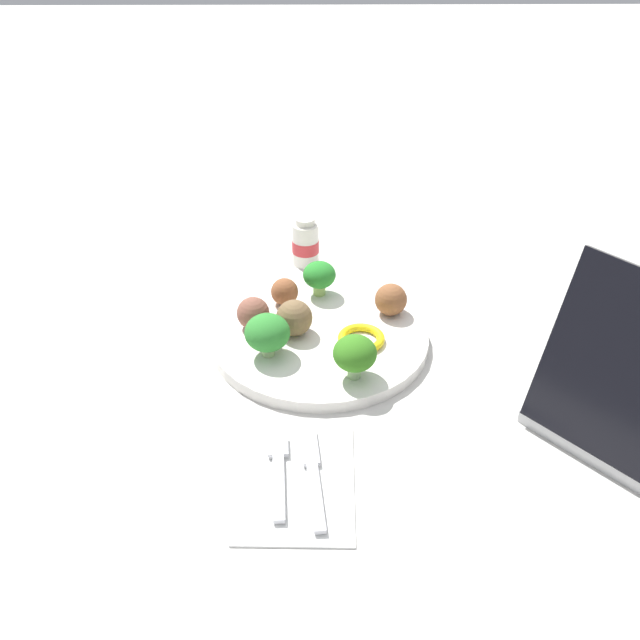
% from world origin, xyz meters
% --- Properties ---
extents(ground_plane, '(4.00, 4.00, 0.00)m').
position_xyz_m(ground_plane, '(0.00, 0.00, 0.00)').
color(ground_plane, beige).
extents(plate, '(0.28, 0.28, 0.02)m').
position_xyz_m(plate, '(0.00, 0.00, 0.01)').
color(plate, white).
rests_on(plate, ground_plane).
extents(broccoli_floret_mid_left, '(0.05, 0.05, 0.05)m').
position_xyz_m(broccoli_floret_mid_left, '(0.09, -0.00, 0.05)').
color(broccoli_floret_mid_left, '#9ECC6A').
rests_on(broccoli_floret_mid_left, plate).
extents(broccoli_floret_center, '(0.05, 0.05, 0.06)m').
position_xyz_m(broccoli_floret_center, '(-0.09, -0.04, 0.05)').
color(broccoli_floret_center, '#9AC081').
rests_on(broccoli_floret_center, plate).
extents(broccoli_floret_front_left, '(0.06, 0.06, 0.06)m').
position_xyz_m(broccoli_floret_front_left, '(-0.05, 0.06, 0.05)').
color(broccoli_floret_front_left, '#A0BF7E').
rests_on(broccoli_floret_front_left, plate).
extents(meatball_far_rim, '(0.04, 0.04, 0.04)m').
position_xyz_m(meatball_far_rim, '(0.01, 0.09, 0.04)').
color(meatball_far_rim, brown).
rests_on(meatball_far_rim, plate).
extents(meatball_near_rim, '(0.04, 0.04, 0.04)m').
position_xyz_m(meatball_near_rim, '(0.04, -0.09, 0.04)').
color(meatball_near_rim, brown).
rests_on(meatball_near_rim, plate).
extents(meatball_front_left, '(0.05, 0.05, 0.05)m').
position_xyz_m(meatball_front_left, '(-0.00, 0.03, 0.04)').
color(meatball_front_left, brown).
rests_on(meatball_front_left, plate).
extents(meatball_front_right, '(0.04, 0.04, 0.04)m').
position_xyz_m(meatball_front_right, '(0.07, 0.05, 0.03)').
color(meatball_front_right, brown).
rests_on(meatball_front_right, plate).
extents(pepper_ring_mid_left, '(0.08, 0.08, 0.01)m').
position_xyz_m(pepper_ring_mid_left, '(-0.02, -0.05, 0.02)').
color(pepper_ring_mid_left, yellow).
rests_on(pepper_ring_mid_left, plate).
extents(napkin, '(0.17, 0.12, 0.01)m').
position_xyz_m(napkin, '(-0.25, 0.03, 0.00)').
color(napkin, white).
rests_on(napkin, ground_plane).
extents(fork, '(0.12, 0.02, 0.01)m').
position_xyz_m(fork, '(-0.24, 0.05, 0.01)').
color(fork, silver).
rests_on(fork, napkin).
extents(knife, '(0.15, 0.03, 0.01)m').
position_xyz_m(knife, '(-0.24, 0.01, 0.01)').
color(knife, silver).
rests_on(knife, napkin).
extents(yogurt_bottle, '(0.04, 0.04, 0.08)m').
position_xyz_m(yogurt_bottle, '(0.21, 0.02, 0.03)').
color(yogurt_bottle, white).
rests_on(yogurt_bottle, ground_plane).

